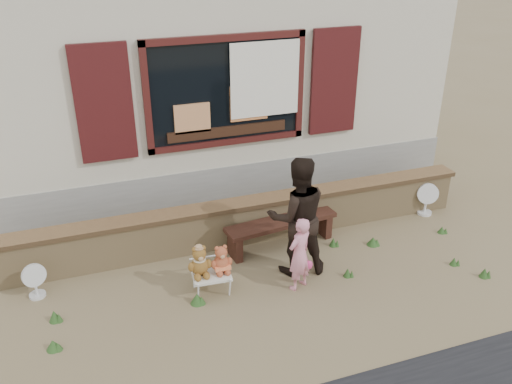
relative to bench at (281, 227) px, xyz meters
name	(u,v)px	position (x,y,z in m)	size (l,w,h in m)	color
ground	(270,276)	(-0.42, -0.67, -0.32)	(80.00, 80.00, 0.00)	brown
shopfront	(189,59)	(-0.42, 3.82, 1.68)	(8.04, 5.13, 4.00)	#A89F88
brick_wall	(247,220)	(-0.42, 0.33, 0.02)	(7.10, 0.36, 0.67)	tan
bench	(281,227)	(0.00, 0.00, 0.00)	(1.74, 0.56, 0.44)	black
folding_chair	(211,274)	(-1.27, -0.74, -0.05)	(0.51, 0.46, 0.30)	silver
teddy_bear_left	(199,260)	(-1.41, -0.73, 0.19)	(0.31, 0.27, 0.42)	brown
teddy_bear_right	(221,258)	(-1.13, -0.75, 0.17)	(0.28, 0.25, 0.39)	brown
child	(299,254)	(-0.16, -1.03, 0.20)	(0.38, 0.25, 1.04)	pink
adult	(297,216)	(-0.04, -0.64, 0.53)	(0.82, 0.64, 1.69)	black
fan_left	(34,280)	(-3.43, -0.10, -0.07)	(0.32, 0.21, 0.50)	silver
fan_right	(426,199)	(2.62, 0.13, -0.04)	(0.36, 0.24, 0.56)	silver
grass_tufts	(281,279)	(-0.34, -0.87, -0.25)	(5.89, 1.51, 0.15)	#2B5020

